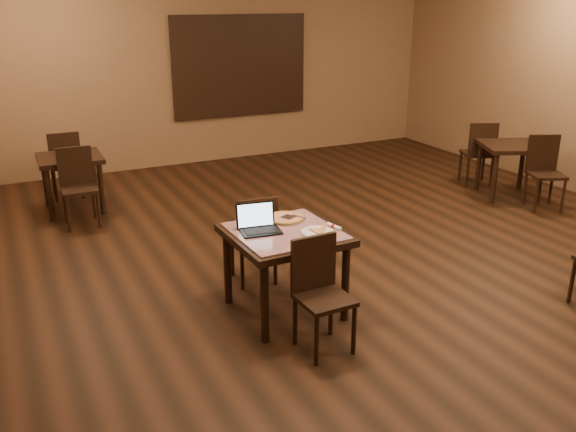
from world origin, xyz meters
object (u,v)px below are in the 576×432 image
chair_main_near (320,287)px  other_table_a_chair_far (480,150)px  laptop (258,224)px  chair_main_far (256,235)px  other_table_b_chair_far (65,161)px  pizza_pan (285,219)px  other_table_b_chair_near (78,182)px  tiled_table (285,242)px  other_table_a (511,153)px  other_table_b (70,165)px  other_table_a_chair_near (544,168)px

chair_main_near → other_table_a_chair_far: (4.22, 2.82, 0.03)m
other_table_a_chair_far → laptop: bearing=49.3°
chair_main_far → other_table_b_chair_far: bearing=-65.5°
pizza_pan → other_table_a_chair_far: bearing=25.5°
chair_main_far → other_table_b_chair_near: (-1.26, 2.48, 0.02)m
other_table_a_chair_far → other_table_b_chair_near: other_table_a_chair_far is taller
other_table_a_chair_far → other_table_b_chair_near: (-5.49, 0.91, -0.00)m
tiled_table → other_table_b_chair_near: bearing=110.4°
chair_main_near → other_table_a: 4.82m
chair_main_far → other_table_b_chair_near: other_table_b_chair_near is taller
chair_main_far → laptop: bearing=74.6°
tiled_table → laptop: laptop is taller
other_table_b → tiled_table: bearing=-69.5°
tiled_table → other_table_b_chair_far: 4.39m
other_table_a_chair_near → pizza_pan: bearing=-144.7°
pizza_pan → other_table_a: (4.13, 1.40, -0.16)m
other_table_b_chair_near → other_table_a_chair_far: bearing=-8.1°
tiled_table → other_table_b: bearing=107.4°
laptop → other_table_a: 4.71m
other_table_b → laptop: bearing=-71.9°
tiled_table → other_table_a_chair_far: (4.22, 2.20, -0.13)m
pizza_pan → other_table_b_chair_far: bearing=109.4°
pizza_pan → other_table_b_chair_far: 4.20m
chair_main_far → other_table_b_chair_near: 2.79m
laptop → other_table_b: bearing=115.3°
other_table_a_chair_near → other_table_a: bearing=117.4°
other_table_a_chair_far → chair_main_far: bearing=44.3°
other_table_a_chair_far → other_table_b: 5.68m
laptop → other_table_a: size_ratio=0.35×
laptop → pizza_pan: 0.35m
other_table_b → pizza_pan: bearing=-66.6°
tiled_table → pizza_pan: bearing=61.7°
other_table_a → other_table_a_chair_far: size_ratio=1.09×
other_table_b → other_table_b_chair_far: bearing=91.5°
other_table_a_chair_near → other_table_a_chair_far: bearing=117.4°
other_table_a → tiled_table: bearing=-135.0°
chair_main_near → other_table_b_chair_near: bearing=106.9°
other_table_b → other_table_b_chair_far: size_ratio=0.84×
laptop → pizza_pan: (0.32, 0.14, -0.06)m
chair_main_far → other_table_a_chair_far: other_table_a_chair_far is taller
tiled_table → chair_main_near: 0.64m
tiled_table → chair_main_near: chair_main_near is taller
other_table_a → other_table_b_chair_far: size_ratio=1.10×
chair_main_near → laptop: bearing=103.4°
chair_main_far → other_table_a_chair_far: (4.22, 1.57, 0.03)m
tiled_table → pizza_pan: size_ratio=2.73×
tiled_table → chair_main_near: bearing=-92.0°
tiled_table → chair_main_near: (-0.00, -0.62, -0.15)m
pizza_pan → chair_main_far: bearing=108.4°
other_table_b_chair_far → other_table_b: bearing=91.5°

